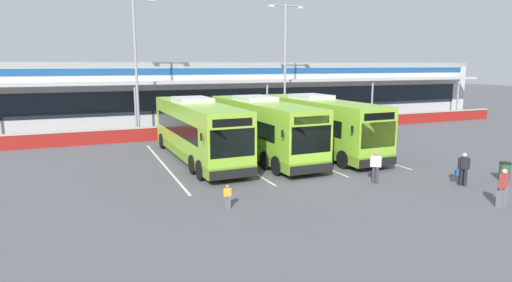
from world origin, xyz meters
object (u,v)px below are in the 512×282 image
at_px(lamp_post_west, 136,58).
at_px(pedestrian_in_dark_coat, 376,166).
at_px(coach_bus_left_centre, 261,129).
at_px(coach_bus_centre, 318,125).
at_px(pedestrian_child, 228,196).
at_px(litter_bin, 505,171).
at_px(pedestrian_with_handbag, 463,168).
at_px(pedestrian_near_bin, 503,187).
at_px(coach_bus_leftmost, 197,131).
at_px(lamp_post_centre, 285,59).

bearing_deg(lamp_post_west, pedestrian_in_dark_coat, -63.88).
bearing_deg(lamp_post_west, coach_bus_left_centre, -59.19).
height_order(coach_bus_centre, pedestrian_in_dark_coat, coach_bus_centre).
bearing_deg(coach_bus_left_centre, coach_bus_centre, -0.80).
height_order(coach_bus_left_centre, lamp_post_west, lamp_post_west).
relative_size(pedestrian_child, lamp_post_west, 0.09).
distance_m(coach_bus_left_centre, litter_bin, 13.58).
bearing_deg(pedestrian_with_handbag, coach_bus_centre, 103.20).
bearing_deg(pedestrian_child, coach_bus_left_centre, 59.11).
xyz_separation_m(pedestrian_near_bin, lamp_post_west, (-11.51, 23.30, 5.42)).
bearing_deg(pedestrian_in_dark_coat, coach_bus_leftmost, 128.51).
xyz_separation_m(pedestrian_child, lamp_post_centre, (11.85, 18.91, 5.75)).
relative_size(pedestrian_in_dark_coat, pedestrian_near_bin, 1.00).
height_order(pedestrian_near_bin, lamp_post_centre, lamp_post_centre).
height_order(pedestrian_near_bin, lamp_post_west, lamp_post_west).
height_order(lamp_post_west, litter_bin, lamp_post_west).
height_order(pedestrian_child, litter_bin, pedestrian_child).
xyz_separation_m(pedestrian_in_dark_coat, lamp_post_west, (-9.00, 18.35, 5.42)).
height_order(coach_bus_leftmost, litter_bin, coach_bus_leftmost).
distance_m(coach_bus_left_centre, lamp_post_west, 12.99).
relative_size(coach_bus_centre, pedestrian_near_bin, 7.54).
xyz_separation_m(pedestrian_with_handbag, litter_bin, (2.78, -0.09, -0.39)).
xyz_separation_m(coach_bus_centre, lamp_post_centre, (2.55, 10.27, 4.50)).
xyz_separation_m(pedestrian_child, lamp_post_west, (-1.04, 19.16, 5.75)).
relative_size(pedestrian_with_handbag, pedestrian_child, 1.61).
height_order(coach_bus_leftmost, pedestrian_in_dark_coat, coach_bus_leftmost).
height_order(coach_bus_left_centre, coach_bus_centre, same).
bearing_deg(lamp_post_centre, pedestrian_in_dark_coat, -102.15).
relative_size(coach_bus_leftmost, lamp_post_west, 1.11).
relative_size(lamp_post_west, lamp_post_centre, 1.00).
relative_size(pedestrian_with_handbag, lamp_post_west, 0.15).
bearing_deg(coach_bus_leftmost, lamp_post_centre, 42.09).
xyz_separation_m(coach_bus_left_centre, pedestrian_with_handbag, (6.40, -9.84, -0.93)).
relative_size(coach_bus_leftmost, coach_bus_centre, 1.00).
bearing_deg(coach_bus_leftmost, coach_bus_left_centre, -8.47).
bearing_deg(lamp_post_centre, pedestrian_child, -122.09).
bearing_deg(coach_bus_centre, pedestrian_with_handbag, -76.80).
bearing_deg(pedestrian_child, pedestrian_near_bin, -21.58).
relative_size(coach_bus_leftmost, pedestrian_near_bin, 7.54).
height_order(coach_bus_centre, lamp_post_centre, lamp_post_centre).
bearing_deg(lamp_post_centre, litter_bin, -82.87).
xyz_separation_m(pedestrian_with_handbag, pedestrian_in_dark_coat, (-3.64, 1.96, 0.02)).
xyz_separation_m(pedestrian_child, pedestrian_near_bin, (10.47, -4.14, 0.33)).
height_order(coach_bus_left_centre, pedestrian_near_bin, coach_bus_left_centre).
xyz_separation_m(coach_bus_leftmost, lamp_post_west, (-2.25, 9.87, 4.50)).
xyz_separation_m(coach_bus_left_centre, pedestrian_in_dark_coat, (2.76, -7.88, -0.91)).
xyz_separation_m(coach_bus_left_centre, lamp_post_centre, (6.65, 10.21, 4.50)).
distance_m(pedestrian_child, litter_bin, 14.43).
distance_m(coach_bus_centre, litter_bin, 11.18).
distance_m(pedestrian_in_dark_coat, lamp_post_west, 21.14).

